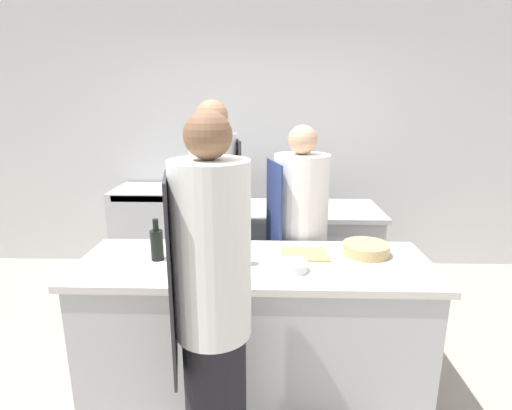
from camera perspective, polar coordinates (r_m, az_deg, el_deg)
The scene contains 16 objects.
ground_plane at distance 2.82m, azimuth -0.24°, elevation -24.83°, with size 16.00×16.00×0.00m, color #A89E8E.
wall_back at distance 4.32m, azimuth 0.72°, elevation 9.47°, with size 8.00×0.06×2.80m.
prep_counter at distance 2.56m, azimuth -0.25°, elevation -17.17°, with size 2.07×0.72×0.88m.
pass_counter at distance 3.64m, azimuth 4.24°, elevation -7.13°, with size 1.63×0.70×0.88m.
oven_range at distance 4.32m, azimuth -13.77°, elevation -3.68°, with size 0.83×0.62×0.93m.
chef_at_prep_near at distance 1.81m, azimuth -6.23°, elevation -15.41°, with size 0.37×0.36×1.76m.
chef_at_stove at distance 2.98m, azimuth -5.85°, elevation -2.60°, with size 0.38×0.37×1.80m.
chef_at_pass_far at distance 2.94m, azimuth 6.21°, elevation -4.96°, with size 0.44×0.43×1.64m.
bottle_olive_oil at distance 2.42m, azimuth -13.98°, elevation -5.38°, with size 0.07×0.07×0.25m.
bottle_vinegar at distance 2.27m, azimuth -7.94°, elevation -6.74°, with size 0.06×0.06×0.23m.
bottle_wine at distance 2.29m, azimuth -1.71°, elevation -6.83°, with size 0.07×0.07×0.19m.
bowl_mixing_large at distance 2.44m, azimuth -7.94°, elevation -6.50°, with size 0.18×0.18×0.07m.
bowl_prep_small at distance 2.54m, azimuth 15.44°, elevation -6.09°, with size 0.28×0.28×0.07m.
bowl_ceramic_blue at distance 2.24m, azimuth 5.19°, elevation -8.75°, with size 0.17×0.17×0.05m.
cutting_board at distance 2.47m, azimuth 6.92°, elevation -6.99°, with size 0.29×0.23×0.01m.
stockpot at distance 3.42m, azimuth -4.48°, elevation 1.02°, with size 0.30×0.30×0.21m.
Camera 1 is at (0.08, -2.17, 1.80)m, focal length 28.00 mm.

